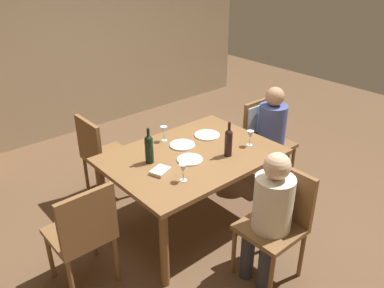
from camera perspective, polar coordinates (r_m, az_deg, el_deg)
ground_plane at (r=3.94m, az=0.00°, el=-10.99°), size 10.00×10.00×0.00m
rear_room_partition at (r=5.60m, az=-19.36°, el=14.37°), size 6.40×0.12×2.70m
dining_table at (r=3.58m, az=0.00°, el=-2.63°), size 1.52×1.09×0.74m
chair_right_end at (r=4.43m, az=10.16°, el=2.04°), size 0.44×0.46×0.92m
chair_near at (r=3.18m, az=12.38°, el=-10.24°), size 0.44×0.44×0.92m
chair_far_left at (r=4.11m, az=-13.07°, el=-1.22°), size 0.44×0.44×0.92m
chair_left_end at (r=3.08m, az=-15.47°, el=-12.02°), size 0.44×0.44×0.92m
person_woman_host at (r=4.32m, az=11.73°, el=2.04°), size 0.30×0.34×1.12m
person_man_bearded at (r=3.04m, az=11.27°, el=-9.39°), size 0.35×0.30×1.12m
wine_bottle_tall_green at (r=3.47m, az=5.31°, el=0.35°), size 0.07×0.07×0.32m
wine_bottle_dark_red at (r=3.36m, az=-6.24°, el=-0.59°), size 0.07×0.07×0.32m
wine_glass_near_left at (r=3.68m, az=8.43°, el=1.29°), size 0.07×0.07×0.15m
wine_glass_centre at (r=3.10m, az=-1.30°, el=-3.64°), size 0.07×0.07×0.15m
wine_glass_near_right at (r=3.74m, az=-4.09°, el=1.95°), size 0.07×0.07×0.15m
dinner_plate_host at (r=3.43m, az=-0.30°, el=-2.27°), size 0.23×0.23×0.01m
dinner_plate_guest_left at (r=3.88m, az=2.20°, el=1.30°), size 0.25×0.25×0.01m
dinner_plate_guest_right at (r=3.68m, az=-1.42°, el=-0.13°), size 0.24×0.24×0.01m
folded_napkin at (r=3.26m, az=-4.62°, el=-3.90°), size 0.19×0.16×0.03m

